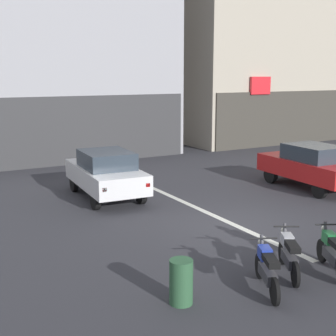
{
  "coord_description": "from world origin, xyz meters",
  "views": [
    {
      "loc": [
        -7.78,
        -9.93,
        4.18
      ],
      "look_at": [
        -1.04,
        2.0,
        1.4
      ],
      "focal_mm": 49.46,
      "sensor_mm": 36.0,
      "label": 1
    }
  ],
  "objects_px": {
    "motorcycle_silver_row_left_mid": "(289,254)",
    "trash_bin": "(181,282)",
    "car_red_parked_kerbside": "(311,165)",
    "motorcycle_blue_row_leftmost": "(267,268)",
    "motorcycle_green_row_centre": "(332,252)",
    "car_white_crossing_near": "(106,172)"
  },
  "relations": [
    {
      "from": "motorcycle_silver_row_left_mid",
      "to": "trash_bin",
      "type": "relative_size",
      "value": 1.74
    },
    {
      "from": "car_red_parked_kerbside",
      "to": "motorcycle_blue_row_leftmost",
      "type": "distance_m",
      "value": 9.04
    },
    {
      "from": "car_red_parked_kerbside",
      "to": "motorcycle_green_row_centre",
      "type": "xyz_separation_m",
      "value": [
        -5.26,
        -5.64,
        -0.43
      ]
    },
    {
      "from": "car_red_parked_kerbside",
      "to": "trash_bin",
      "type": "distance_m",
      "value": 10.26
    },
    {
      "from": "car_white_crossing_near",
      "to": "motorcycle_green_row_centre",
      "type": "relative_size",
      "value": 2.78
    },
    {
      "from": "motorcycle_blue_row_leftmost",
      "to": "trash_bin",
      "type": "bearing_deg",
      "value": 167.9
    },
    {
      "from": "motorcycle_blue_row_leftmost",
      "to": "motorcycle_green_row_centre",
      "type": "distance_m",
      "value": 1.8
    },
    {
      "from": "car_red_parked_kerbside",
      "to": "motorcycle_silver_row_left_mid",
      "type": "xyz_separation_m",
      "value": [
        -6.17,
        -5.28,
        -0.43
      ]
    },
    {
      "from": "motorcycle_blue_row_leftmost",
      "to": "trash_bin",
      "type": "distance_m",
      "value": 1.77
    },
    {
      "from": "motorcycle_green_row_centre",
      "to": "motorcycle_silver_row_left_mid",
      "type": "bearing_deg",
      "value": 158.47
    },
    {
      "from": "motorcycle_green_row_centre",
      "to": "trash_bin",
      "type": "distance_m",
      "value": 3.56
    },
    {
      "from": "motorcycle_silver_row_left_mid",
      "to": "motorcycle_green_row_centre",
      "type": "distance_m",
      "value": 0.97
    },
    {
      "from": "motorcycle_silver_row_left_mid",
      "to": "car_white_crossing_near",
      "type": "bearing_deg",
      "value": 97.27
    },
    {
      "from": "motorcycle_blue_row_leftmost",
      "to": "motorcycle_green_row_centre",
      "type": "xyz_separation_m",
      "value": [
        1.8,
        -0.02,
        0.0
      ]
    },
    {
      "from": "motorcycle_blue_row_leftmost",
      "to": "motorcycle_silver_row_left_mid",
      "type": "distance_m",
      "value": 0.96
    },
    {
      "from": "motorcycle_green_row_centre",
      "to": "trash_bin",
      "type": "relative_size",
      "value": 1.78
    },
    {
      "from": "motorcycle_green_row_centre",
      "to": "trash_bin",
      "type": "bearing_deg",
      "value": 173.73
    },
    {
      "from": "car_red_parked_kerbside",
      "to": "motorcycle_blue_row_leftmost",
      "type": "bearing_deg",
      "value": -141.5
    },
    {
      "from": "motorcycle_green_row_centre",
      "to": "car_white_crossing_near",
      "type": "bearing_deg",
      "value": 103.11
    },
    {
      "from": "car_red_parked_kerbside",
      "to": "trash_bin",
      "type": "bearing_deg",
      "value": -149.18
    },
    {
      "from": "car_red_parked_kerbside",
      "to": "trash_bin",
      "type": "relative_size",
      "value": 4.91
    },
    {
      "from": "car_white_crossing_near",
      "to": "motorcycle_silver_row_left_mid",
      "type": "xyz_separation_m",
      "value": [
        0.99,
        -7.77,
        -0.43
      ]
    }
  ]
}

